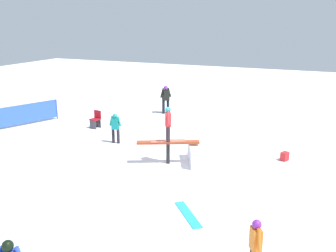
# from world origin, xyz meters

# --- Properties ---
(ground_plane) EXTENTS (60.00, 60.00, 0.00)m
(ground_plane) POSITION_xyz_m (0.00, 0.00, 0.00)
(ground_plane) COLOR white
(rail_feature) EXTENTS (2.26, 1.28, 0.89)m
(rail_feature) POSITION_xyz_m (0.00, 0.00, 0.74)
(rail_feature) COLOR black
(rail_feature) RESTS_ON ground
(snow_kicker_ramp) EXTENTS (2.27, 2.13, 0.72)m
(snow_kicker_ramp) POSITION_xyz_m (-1.54, -0.74, 0.36)
(snow_kicker_ramp) COLOR white
(snow_kicker_ramp) RESTS_ON ground
(main_rider_on_rail) EXTENTS (1.30, 0.86, 1.33)m
(main_rider_on_rail) POSITION_xyz_m (0.00, 0.00, 1.54)
(main_rider_on_rail) COLOR #E3674C
(main_rider_on_rail) RESTS_ON rail_feature
(bystander_orange) EXTENTS (0.35, 0.54, 1.35)m
(bystander_orange) POSITION_xyz_m (-4.28, 5.26, 0.76)
(bystander_orange) COLOR #281E25
(bystander_orange) RESTS_ON ground
(bystander_black) EXTENTS (0.52, 0.61, 1.63)m
(bystander_black) POSITION_xyz_m (3.26, -7.20, 0.91)
(bystander_black) COLOR black
(bystander_black) RESTS_ON ground
(bystander_teal) EXTENTS (0.57, 0.23, 1.35)m
(bystander_teal) POSITION_xyz_m (3.10, -1.31, 0.76)
(bystander_teal) COLOR #271F28
(bystander_teal) RESTS_ON ground
(loose_snowboard_white) EXTENTS (1.22, 1.09, 0.02)m
(loose_snowboard_white) POSITION_xyz_m (-0.49, -6.39, 0.01)
(loose_snowboard_white) COLOR white
(loose_snowboard_white) RESTS_ON ground
(loose_snowboard_cyan) EXTENTS (1.23, 1.36, 0.02)m
(loose_snowboard_cyan) POSITION_xyz_m (-2.08, 3.37, 0.01)
(loose_snowboard_cyan) COLOR #25B1CD
(loose_snowboard_cyan) RESTS_ON ground
(folding_chair) EXTENTS (0.51, 0.51, 0.88)m
(folding_chair) POSITION_xyz_m (5.28, -3.00, 0.41)
(folding_chair) COLOR #3F3F44
(folding_chair) RESTS_ON ground
(backpack_on_snow) EXTENTS (0.33, 0.37, 0.34)m
(backpack_on_snow) POSITION_xyz_m (-4.06, -2.08, 0.17)
(backpack_on_snow) COLOR red
(backpack_on_snow) RESTS_ON ground
(safety_fence) EXTENTS (1.75, 4.10, 1.10)m
(safety_fence) POSITION_xyz_m (9.09, -1.61, 0.60)
(safety_fence) COLOR blue
(safety_fence) RESTS_ON ground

